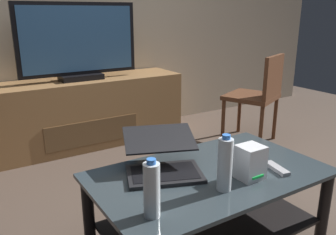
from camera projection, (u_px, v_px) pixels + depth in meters
coffee_table at (209, 197)px, 1.80m from camera, size 1.18×0.70×0.45m
media_cabinet at (83, 112)px, 3.30m from camera, size 1.91×0.50×0.63m
television at (79, 43)px, 3.09m from camera, size 1.07×0.20×0.68m
dining_chair at (259, 93)px, 3.29m from camera, size 0.58×0.58×0.85m
laptop at (162, 159)px, 1.77m from camera, size 0.49×0.51×0.18m
router_box at (250, 162)px, 1.68m from camera, size 0.12×0.12×0.17m
water_bottle_near at (152, 190)px, 1.35m from camera, size 0.07×0.07×0.24m
water_bottle_far at (225, 164)px, 1.56m from camera, size 0.07×0.07×0.27m
cell_phone at (241, 163)px, 1.86m from camera, size 0.09×0.15×0.01m
tv_remote at (277, 168)px, 1.78m from camera, size 0.08×0.17×0.02m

